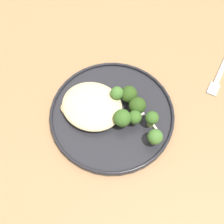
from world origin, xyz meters
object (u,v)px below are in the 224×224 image
(broccoli_floret_tall_stalk, at_px, (137,106))
(broccoli_floret_beside_noodles, at_px, (155,137))
(dinner_plate, at_px, (112,114))
(dinner_fork, at_px, (222,69))
(broccoli_floret_front_edge, at_px, (122,118))
(seared_scallop_front_small, at_px, (69,108))
(seared_scallop_on_noodles, at_px, (84,120))
(broccoli_floret_right_tilted, at_px, (135,117))
(broccoli_floret_near_rim, at_px, (152,119))
(broccoli_floret_small_sprig, at_px, (129,94))
(seared_scallop_rear_pale, at_px, (84,89))
(broccoli_floret_center_pile, at_px, (117,94))
(seared_scallop_tilted_round, at_px, (98,102))

(broccoli_floret_tall_stalk, relative_size, broccoli_floret_beside_noodles, 1.07)
(dinner_plate, distance_m, dinner_fork, 0.31)
(broccoli_floret_front_edge, bearing_deg, broccoli_floret_beside_noodles, -5.19)
(seared_scallop_front_small, height_order, dinner_fork, seared_scallop_front_small)
(seared_scallop_on_noodles, bearing_deg, broccoli_floret_right_tilted, 26.55)
(broccoli_floret_tall_stalk, height_order, broccoli_floret_near_rim, broccoli_floret_tall_stalk)
(broccoli_floret_front_edge, height_order, broccoli_floret_small_sprig, broccoli_floret_front_edge)
(seared_scallop_rear_pale, height_order, broccoli_floret_center_pile, broccoli_floret_center_pile)
(broccoli_floret_front_edge, height_order, dinner_fork, broccoli_floret_front_edge)
(seared_scallop_rear_pale, relative_size, broccoli_floret_center_pile, 0.45)
(seared_scallop_rear_pale, bearing_deg, broccoli_floret_near_rim, -2.69)
(broccoli_floret_center_pile, xyz_separation_m, broccoli_floret_small_sprig, (0.02, 0.01, -0.00))
(dinner_plate, relative_size, seared_scallop_tilted_round, 12.53)
(broccoli_floret_front_edge, height_order, broccoli_floret_tall_stalk, broccoli_floret_front_edge)
(dinner_fork, bearing_deg, dinner_plate, -127.89)
(broccoli_floret_tall_stalk, bearing_deg, broccoli_floret_right_tilted, -76.55)
(seared_scallop_on_noodles, distance_m, seared_scallop_front_small, 0.05)
(seared_scallop_tilted_round, bearing_deg, seared_scallop_front_small, -139.76)
(seared_scallop_front_small, relative_size, broccoli_floret_beside_noodles, 0.74)
(dinner_plate, xyz_separation_m, broccoli_floret_right_tilted, (0.06, 0.00, 0.03))
(seared_scallop_on_noodles, xyz_separation_m, dinner_fork, (0.24, 0.29, -0.02))
(seared_scallop_rear_pale, xyz_separation_m, dinner_fork, (0.28, 0.22, -0.02))
(seared_scallop_tilted_round, relative_size, dinner_fork, 0.12)
(seared_scallop_front_small, height_order, broccoli_floret_near_rim, broccoli_floret_near_rim)
(seared_scallop_front_small, xyz_separation_m, broccoli_floret_front_edge, (0.13, 0.02, 0.02))
(broccoli_floret_right_tilted, bearing_deg, seared_scallop_rear_pale, 171.68)
(dinner_plate, relative_size, broccoli_floret_small_sprig, 5.87)
(seared_scallop_rear_pale, relative_size, broccoli_floret_near_rim, 0.47)
(seared_scallop_rear_pale, bearing_deg, seared_scallop_front_small, -95.15)
(seared_scallop_front_small, bearing_deg, seared_scallop_on_noodles, -13.87)
(dinner_plate, relative_size, seared_scallop_front_small, 8.11)
(seared_scallop_front_small, bearing_deg, dinner_plate, 21.47)
(dinner_plate, height_order, seared_scallop_on_noodles, seared_scallop_on_noodles)
(seared_scallop_on_noodles, relative_size, broccoli_floret_tall_stalk, 0.64)
(seared_scallop_tilted_round, relative_size, broccoli_floret_front_edge, 0.44)
(broccoli_floret_near_rim, bearing_deg, seared_scallop_rear_pale, 177.31)
(broccoli_floret_front_edge, xyz_separation_m, dinner_fork, (0.16, 0.26, -0.04))
(broccoli_floret_center_pile, distance_m, dinner_fork, 0.29)
(dinner_plate, height_order, broccoli_floret_beside_noodles, broccoli_floret_beside_noodles)
(seared_scallop_front_small, relative_size, broccoli_floret_right_tilted, 0.79)
(dinner_plate, bearing_deg, dinner_fork, 52.11)
(broccoli_floret_tall_stalk, xyz_separation_m, dinner_fork, (0.14, 0.22, -0.04))
(seared_scallop_on_noodles, height_order, seared_scallop_tilted_round, same)
(seared_scallop_on_noodles, distance_m, dinner_fork, 0.38)
(seared_scallop_on_noodles, distance_m, broccoli_floret_beside_noodles, 0.16)
(seared_scallop_front_small, xyz_separation_m, broccoli_floret_beside_noodles, (0.21, 0.02, 0.02))
(broccoli_floret_center_pile, bearing_deg, dinner_fork, 46.85)
(seared_scallop_rear_pale, height_order, seared_scallop_tilted_round, same)
(seared_scallop_on_noodles, height_order, broccoli_floret_tall_stalk, broccoli_floret_tall_stalk)
(broccoli_floret_near_rim, bearing_deg, dinner_fork, 66.36)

